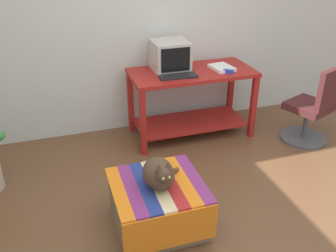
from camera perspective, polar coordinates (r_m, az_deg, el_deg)
name	(u,v)px	position (r m, az deg, el deg)	size (l,w,h in m)	color
ground_plane	(204,235)	(3.05, 5.56, -16.33)	(14.00, 14.00, 0.00)	brown
back_wall	(136,17)	(4.23, -4.90, 16.41)	(8.00, 0.10, 2.60)	silver
desk	(191,92)	(4.18, 3.62, 5.27)	(1.36, 0.65, 0.78)	maroon
tv_monitor	(170,56)	(4.07, 0.31, 10.73)	(0.38, 0.38, 0.32)	#BCB7A8
keyboard	(178,76)	(3.89, 1.56, 7.68)	(0.40, 0.15, 0.02)	black
book	(222,68)	(4.18, 8.27, 8.88)	(0.21, 0.27, 0.03)	white
ottoman_with_blanket	(158,205)	(3.00, -1.55, -12.03)	(0.70, 0.69, 0.40)	#7A664C
cat	(159,174)	(2.77, -1.37, -7.34)	(0.33, 0.34, 0.29)	#473323
office_chair	(313,110)	(4.37, 21.42, 2.31)	(0.54, 0.55, 0.89)	#4C4C51
stapler	(228,71)	(4.06, 9.28, 8.29)	(0.04, 0.11, 0.04)	#2342B7
pen	(216,66)	(4.28, 7.46, 9.22)	(0.01, 0.01, 0.14)	#B7B7BC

